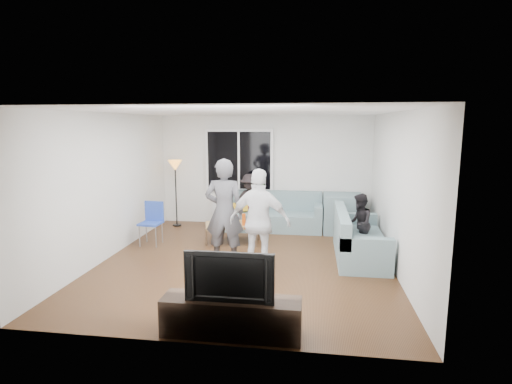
# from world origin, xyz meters

# --- Properties ---
(floor) EXTENTS (5.00, 5.50, 0.04)m
(floor) POSITION_xyz_m (0.00, 0.00, -0.02)
(floor) COLOR #56351C
(floor) RESTS_ON ground
(ceiling) EXTENTS (5.00, 5.50, 0.04)m
(ceiling) POSITION_xyz_m (0.00, 0.00, 2.62)
(ceiling) COLOR white
(ceiling) RESTS_ON ground
(wall_back) EXTENTS (5.00, 0.04, 2.60)m
(wall_back) POSITION_xyz_m (0.00, 2.77, 1.30)
(wall_back) COLOR silver
(wall_back) RESTS_ON ground
(wall_front) EXTENTS (5.00, 0.04, 2.60)m
(wall_front) POSITION_xyz_m (0.00, -2.77, 1.30)
(wall_front) COLOR silver
(wall_front) RESTS_ON ground
(wall_left) EXTENTS (0.04, 5.50, 2.60)m
(wall_left) POSITION_xyz_m (-2.52, 0.00, 1.30)
(wall_left) COLOR silver
(wall_left) RESTS_ON ground
(wall_right) EXTENTS (0.04, 5.50, 2.60)m
(wall_right) POSITION_xyz_m (2.52, 0.00, 1.30)
(wall_right) COLOR silver
(wall_right) RESTS_ON ground
(window_frame) EXTENTS (1.62, 0.06, 1.47)m
(window_frame) POSITION_xyz_m (-0.60, 2.69, 1.55)
(window_frame) COLOR white
(window_frame) RESTS_ON wall_back
(window_glass) EXTENTS (1.50, 0.02, 1.35)m
(window_glass) POSITION_xyz_m (-0.60, 2.65, 1.55)
(window_glass) COLOR black
(window_glass) RESTS_ON window_frame
(window_mullion) EXTENTS (0.05, 0.03, 1.35)m
(window_mullion) POSITION_xyz_m (-0.60, 2.64, 1.55)
(window_mullion) COLOR white
(window_mullion) RESTS_ON window_frame
(radiator) EXTENTS (1.30, 0.12, 0.62)m
(radiator) POSITION_xyz_m (-0.60, 2.65, 0.31)
(radiator) COLOR silver
(radiator) RESTS_ON floor
(potted_plant) EXTENTS (0.23, 0.19, 0.39)m
(potted_plant) POSITION_xyz_m (-0.07, 2.62, 0.82)
(potted_plant) COLOR #356127
(potted_plant) RESTS_ON radiator
(vase) EXTENTS (0.21, 0.21, 0.18)m
(vase) POSITION_xyz_m (-0.96, 2.62, 0.71)
(vase) COLOR white
(vase) RESTS_ON radiator
(sofa_back_section) EXTENTS (2.30, 0.85, 0.85)m
(sofa_back_section) POSITION_xyz_m (0.22, 2.27, 0.42)
(sofa_back_section) COLOR slate
(sofa_back_section) RESTS_ON floor
(sofa_right_section) EXTENTS (2.00, 0.85, 0.85)m
(sofa_right_section) POSITION_xyz_m (2.02, 0.53, 0.42)
(sofa_right_section) COLOR slate
(sofa_right_section) RESTS_ON floor
(sofa_corner) EXTENTS (0.85, 0.85, 0.85)m
(sofa_corner) POSITION_xyz_m (1.82, 2.27, 0.42)
(sofa_corner) COLOR slate
(sofa_corner) RESTS_ON floor
(cushion_yellow) EXTENTS (0.46, 0.42, 0.14)m
(cushion_yellow) POSITION_xyz_m (-0.54, 2.25, 0.51)
(cushion_yellow) COLOR gold
(cushion_yellow) RESTS_ON sofa_back_section
(cushion_red) EXTENTS (0.40, 0.35, 0.13)m
(cushion_red) POSITION_xyz_m (-0.48, 2.33, 0.51)
(cushion_red) COLOR maroon
(cushion_red) RESTS_ON sofa_back_section
(coffee_table) EXTENTS (1.23, 0.89, 0.40)m
(coffee_table) POSITION_xyz_m (-0.45, 1.12, 0.20)
(coffee_table) COLOR #A58250
(coffee_table) RESTS_ON floor
(pitcher) EXTENTS (0.17, 0.17, 0.17)m
(pitcher) POSITION_xyz_m (-0.43, 1.11, 0.49)
(pitcher) COLOR maroon
(pitcher) RESTS_ON coffee_table
(side_chair) EXTENTS (0.43, 0.43, 0.86)m
(side_chair) POSITION_xyz_m (-2.05, 0.73, 0.43)
(side_chair) COLOR #2746AB
(side_chair) RESTS_ON floor
(floor_lamp) EXTENTS (0.32, 0.32, 1.56)m
(floor_lamp) POSITION_xyz_m (-2.05, 2.29, 0.78)
(floor_lamp) COLOR orange
(floor_lamp) RESTS_ON floor
(player_left) EXTENTS (0.68, 0.46, 1.83)m
(player_left) POSITION_xyz_m (-0.34, -0.13, 0.92)
(player_left) COLOR #45454A
(player_left) RESTS_ON floor
(player_right) EXTENTS (1.05, 0.55, 1.71)m
(player_right) POSITION_xyz_m (0.32, -0.52, 0.86)
(player_right) COLOR silver
(player_right) RESTS_ON floor
(spectator_right) EXTENTS (0.46, 0.58, 1.14)m
(spectator_right) POSITION_xyz_m (2.02, 0.75, 0.57)
(spectator_right) COLOR black
(spectator_right) RESTS_ON floor
(spectator_back) EXTENTS (0.87, 0.55, 1.28)m
(spectator_back) POSITION_xyz_m (-0.28, 2.30, 0.64)
(spectator_back) COLOR black
(spectator_back) RESTS_ON floor
(tv_console) EXTENTS (1.60, 0.40, 0.44)m
(tv_console) POSITION_xyz_m (0.25, -2.50, 0.22)
(tv_console) COLOR #332519
(tv_console) RESTS_ON floor
(television) EXTENTS (1.01, 0.13, 0.58)m
(television) POSITION_xyz_m (0.25, -2.50, 0.73)
(television) COLOR black
(television) RESTS_ON tv_console
(bottle_d) EXTENTS (0.07, 0.07, 0.23)m
(bottle_d) POSITION_xyz_m (-0.20, 1.00, 0.52)
(bottle_d) COLOR #E75714
(bottle_d) RESTS_ON coffee_table
(bottle_a) EXTENTS (0.07, 0.07, 0.23)m
(bottle_a) POSITION_xyz_m (-0.70, 1.21, 0.52)
(bottle_a) COLOR #C5770B
(bottle_a) RESTS_ON coffee_table
(bottle_c) EXTENTS (0.07, 0.07, 0.21)m
(bottle_c) POSITION_xyz_m (-0.44, 1.24, 0.51)
(bottle_c) COLOR black
(bottle_c) RESTS_ON coffee_table
(bottle_b) EXTENTS (0.08, 0.08, 0.26)m
(bottle_b) POSITION_xyz_m (-0.56, 0.95, 0.53)
(bottle_b) COLOR #418E19
(bottle_b) RESTS_ON coffee_table
(bottle_e) EXTENTS (0.07, 0.07, 0.19)m
(bottle_e) POSITION_xyz_m (-0.07, 1.26, 0.49)
(bottle_e) COLOR black
(bottle_e) RESTS_ON coffee_table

